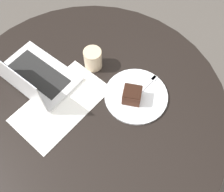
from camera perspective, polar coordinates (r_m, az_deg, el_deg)
ground_plane at (r=1.82m, az=-3.29°, el=-13.17°), size 12.00×12.00×0.00m
dining_table at (r=1.25m, az=-4.68°, el=-5.55°), size 1.18×1.18×0.77m
paper_document at (r=1.12m, az=-11.04°, el=-1.72°), size 0.46×0.39×0.00m
plate at (r=1.11m, az=5.24°, el=0.08°), size 0.27×0.27×0.01m
cake_slice at (r=1.07m, az=4.38°, el=0.22°), size 0.10×0.10×0.06m
fork at (r=1.13m, az=7.47°, el=2.25°), size 0.16×0.10×0.00m
coffee_glass at (r=1.17m, az=-4.18°, el=8.07°), size 0.08×0.08×0.10m
laptop at (r=1.18m, az=-16.86°, el=4.29°), size 0.36×0.40×0.21m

